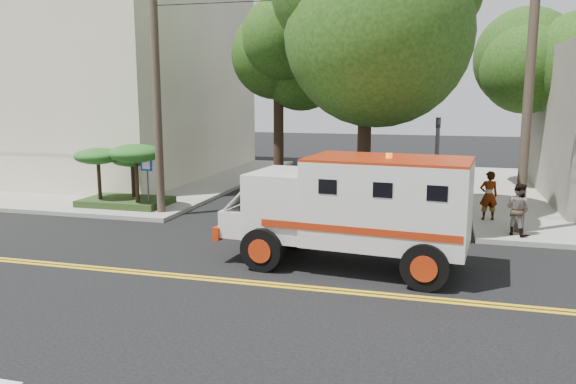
% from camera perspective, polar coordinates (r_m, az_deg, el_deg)
% --- Properties ---
extents(ground, '(100.00, 100.00, 0.00)m').
position_cam_1_polar(ground, '(13.01, -3.15, -9.26)').
color(ground, black).
rests_on(ground, ground).
extents(sidewalk_nw, '(17.00, 17.00, 0.15)m').
position_cam_1_polar(sidewalk_nw, '(30.89, -19.17, 1.53)').
color(sidewalk_nw, gray).
rests_on(sidewalk_nw, ground).
extents(building_left, '(16.00, 14.00, 10.00)m').
position_cam_1_polar(building_left, '(33.00, -21.10, 10.76)').
color(building_left, beige).
rests_on(building_left, sidewalk_nw).
extents(utility_pole_left, '(0.28, 0.28, 9.00)m').
position_cam_1_polar(utility_pole_left, '(20.06, -13.21, 10.29)').
color(utility_pole_left, '#382D23').
rests_on(utility_pole_left, ground).
extents(utility_pole_right, '(0.28, 0.28, 9.00)m').
position_cam_1_polar(utility_pole_right, '(18.00, 23.29, 9.84)').
color(utility_pole_right, '#382D23').
rests_on(utility_pole_right, ground).
extents(tree_left, '(4.48, 4.20, 7.70)m').
position_cam_1_polar(tree_left, '(24.39, -0.39, 13.32)').
color(tree_left, black).
rests_on(tree_left, ground).
extents(tree_right, '(4.80, 4.50, 8.20)m').
position_cam_1_polar(tree_right, '(27.91, 26.16, 12.65)').
color(tree_right, black).
rests_on(tree_right, ground).
extents(traffic_signal, '(0.15, 0.18, 3.60)m').
position_cam_1_polar(traffic_signal, '(17.37, 14.85, 2.81)').
color(traffic_signal, '#3F3F42').
rests_on(traffic_signal, ground).
extents(accessibility_sign, '(0.45, 0.10, 2.02)m').
position_cam_1_polar(accessibility_sign, '(20.71, -14.11, 1.53)').
color(accessibility_sign, '#3F3F42').
rests_on(accessibility_sign, ground).
extents(palm_planter, '(3.52, 2.63, 2.36)m').
position_cam_1_polar(palm_planter, '(21.68, -16.40, 2.54)').
color(palm_planter, '#1E3314').
rests_on(palm_planter, sidewalk_nw).
extents(armored_truck, '(6.31, 2.98, 2.78)m').
position_cam_1_polar(armored_truck, '(13.88, 6.86, -1.32)').
color(armored_truck, silver).
rests_on(armored_truck, ground).
extents(pedestrian_a, '(0.67, 0.51, 1.64)m').
position_cam_1_polar(pedestrian_a, '(19.71, 19.71, -0.34)').
color(pedestrian_a, gray).
rests_on(pedestrian_a, sidewalk_ne).
extents(pedestrian_b, '(0.96, 0.94, 1.56)m').
position_cam_1_polar(pedestrian_b, '(17.86, 22.33, -1.63)').
color(pedestrian_b, gray).
rests_on(pedestrian_b, sidewalk_ne).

